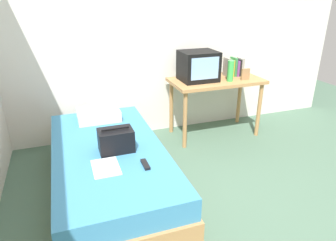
{
  "coord_description": "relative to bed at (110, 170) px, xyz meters",
  "views": [
    {
      "loc": [
        -1.25,
        -1.75,
        1.77
      ],
      "look_at": [
        -0.27,
        1.05,
        0.52
      ],
      "focal_mm": 32.53,
      "sensor_mm": 36.0,
      "label": 1
    }
  ],
  "objects": [
    {
      "name": "ground_plane",
      "position": [
        0.95,
        -0.74,
        -0.23
      ],
      "size": [
        8.0,
        8.0,
        0.0
      ],
      "primitive_type": "plane",
      "color": "#4C6B56"
    },
    {
      "name": "wall_back",
      "position": [
        0.95,
        1.26,
        1.07
      ],
      "size": [
        5.2,
        0.1,
        2.6
      ],
      "primitive_type": "cube",
      "color": "silver",
      "rests_on": "ground"
    },
    {
      "name": "bed",
      "position": [
        0.0,
        0.0,
        0.0
      ],
      "size": [
        1.0,
        2.0,
        0.47
      ],
      "color": "#B27F4C",
      "rests_on": "ground"
    },
    {
      "name": "desk",
      "position": [
        1.53,
        0.84,
        0.43
      ],
      "size": [
        1.16,
        0.6,
        0.76
      ],
      "color": "#B27F4C",
      "rests_on": "ground"
    },
    {
      "name": "tv",
      "position": [
        1.28,
        0.88,
        0.7
      ],
      "size": [
        0.44,
        0.39,
        0.36
      ],
      "color": "black",
      "rests_on": "desk"
    },
    {
      "name": "water_bottle",
      "position": [
        1.64,
        0.7,
        0.65
      ],
      "size": [
        0.08,
        0.08,
        0.25
      ],
      "primitive_type": "cylinder",
      "color": "green",
      "rests_on": "desk"
    },
    {
      "name": "book_row",
      "position": [
        1.82,
        0.93,
        0.63
      ],
      "size": [
        0.24,
        0.16,
        0.24
      ],
      "color": "gray",
      "rests_on": "desk"
    },
    {
      "name": "picture_frame",
      "position": [
        1.85,
        0.7,
        0.59
      ],
      "size": [
        0.11,
        0.02,
        0.14
      ],
      "primitive_type": "cube",
      "color": "#9E754C",
      "rests_on": "desk"
    },
    {
      "name": "pillow",
      "position": [
        0.01,
        0.7,
        0.3
      ],
      "size": [
        0.45,
        0.35,
        0.11
      ],
      "primitive_type": "cube",
      "color": "silver",
      "rests_on": "bed"
    },
    {
      "name": "handbag",
      "position": [
        0.07,
        -0.09,
        0.34
      ],
      "size": [
        0.3,
        0.2,
        0.22
      ],
      "color": "black",
      "rests_on": "bed"
    },
    {
      "name": "magazine",
      "position": [
        -0.07,
        -0.35,
        0.24
      ],
      "size": [
        0.21,
        0.29,
        0.01
      ],
      "primitive_type": "cube",
      "color": "white",
      "rests_on": "bed"
    },
    {
      "name": "remote_dark",
      "position": [
        0.24,
        -0.42,
        0.25
      ],
      "size": [
        0.04,
        0.16,
        0.02
      ],
      "primitive_type": "cube",
      "color": "black",
      "rests_on": "bed"
    }
  ]
}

